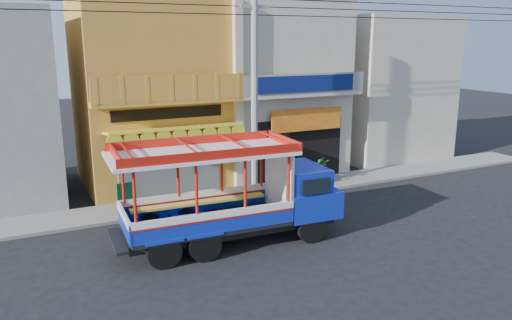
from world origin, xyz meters
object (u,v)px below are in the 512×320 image
Objects in this scene: utility_pole at (258,76)px; potted_plant_b at (302,171)px; potted_plant_a at (317,172)px; green_sign at (125,197)px; songthaew_truck at (245,193)px; potted_plant_c at (320,169)px.

utility_pole is 5.27m from potted_plant_b.
green_sign is at bearing 150.44° from potted_plant_a.
potted_plant_b reaches higher than green_sign.
songthaew_truck reaches higher than potted_plant_b.
songthaew_truck is 6.68× the size of potted_plant_a.
potted_plant_a is (3.26, 0.59, -4.37)m from utility_pole.
songthaew_truck is 7.57m from potted_plant_c.
utility_pole reaches higher than songthaew_truck.
green_sign is 8.80m from potted_plant_c.
utility_pole reaches higher than potted_plant_c.
potted_plant_c is (0.92, -0.07, 0.02)m from potted_plant_b.
utility_pole is 25.58× the size of potted_plant_a.
utility_pole is at bearing -11.76° from green_sign.
utility_pole is 25.95× the size of potted_plant_c.
potted_plant_c reaches higher than green_sign.
green_sign is 7.89m from potted_plant_b.
songthaew_truck is at bearing -25.75° from potted_plant_c.
potted_plant_b is (2.73, 1.03, -4.40)m from utility_pole.
utility_pole is 28.98× the size of green_sign.
songthaew_truck is 6.94m from potted_plant_b.
potted_plant_c is at bearing 14.67° from utility_pole.
songthaew_truck is at bearing -168.42° from potted_plant_a.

